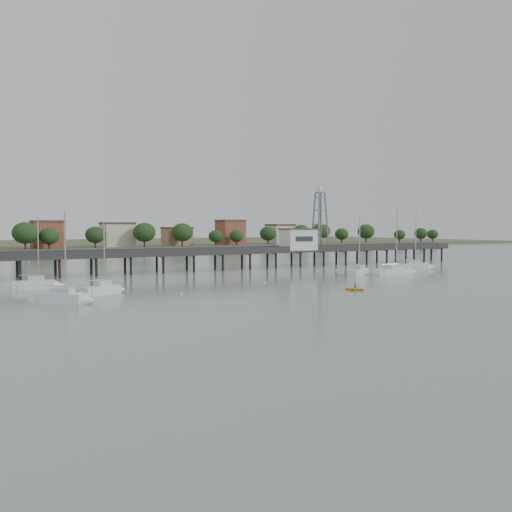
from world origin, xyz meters
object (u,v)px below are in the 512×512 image
Objects in this scene: sailboat_e at (419,266)px; sailboat_b at (43,285)px; sailboat_a at (108,290)px; sailboat_f at (71,299)px; pier at (205,254)px; lattice_tower at (320,221)px; white_tender at (43,285)px; yellow_dinghy at (355,290)px; sailboat_c at (361,272)px; sailboat_d at (400,272)px.

sailboat_e is 81.45m from sailboat_b.
sailboat_f reaches higher than sailboat_a.
pier is 32.34m from lattice_tower.
pier is at bearing -179.82° from sailboat_e.
pier is 42.49m from sailboat_b.
white_tender is at bearing -156.89° from sailboat_e.
sailboat_f is 22.36m from white_tender.
sailboat_e is at bearing -25.48° from pier.
lattice_tower is 4.65× the size of white_tender.
sailboat_b is 2.53m from white_tender.
lattice_tower reaches higher than sailboat_f.
sailboat_e reaches higher than white_tender.
lattice_tower reaches higher than sailboat_a.
lattice_tower reaches higher than sailboat_b.
sailboat_b is 48.56m from yellow_dinghy.
sailboat_c reaches higher than yellow_dinghy.
sailboat_d is 8.12m from sailboat_c.
sailboat_e is at bearing 10.91° from sailboat_b.
sailboat_c is 1.01× the size of sailboat_f.
lattice_tower is at bearing 146.46° from sailboat_e.
lattice_tower is at bearing 42.85° from sailboat_c.
sailboat_d is 1.20× the size of sailboat_f.
sailboat_e is at bearing -4.83° from yellow_dinghy.
sailboat_f is 4.30× the size of yellow_dinghy.
pier is at bearing 20.73° from white_tender.
white_tender is (-66.68, 12.10, -0.25)m from sailboat_d.
sailboat_c is at bearing -48.77° from pier.
sailboat_a is (-53.24, -6.45, 0.01)m from sailboat_c.
sailboat_e reaches higher than yellow_dinghy.
pier is at bearing 56.94° from yellow_dinghy.
yellow_dinghy is (33.86, -14.47, -0.65)m from sailboat_a.
pier is at bearing 89.33° from sailboat_f.
sailboat_e reaches higher than pier.
yellow_dinghy is at bearing -21.68° from sailboat_b.
pier is 10.66× the size of sailboat_e.
yellow_dinghy is (3.10, -46.56, -3.79)m from pier.
sailboat_d reaches higher than pier.
sailboat_c is at bearing 55.98° from sailboat_f.
sailboat_d is (-14.36, -8.49, -0.00)m from sailboat_e.
lattice_tower reaches higher than sailboat_c.
sailboat_b is at bearing 132.20° from sailboat_f.
pier is 10.16× the size of sailboat_d.
white_tender is (-81.04, 3.61, -0.25)m from sailboat_e.
sailboat_d is 1.34× the size of sailboat_a.
white_tender is (0.61, 22.35, -0.26)m from sailboat_f.
sailboat_e is 1.12× the size of sailboat_c.
sailboat_a is 3.84× the size of yellow_dinghy.
sailboat_d reaches higher than sailboat_c.
sailboat_a is at bearing -145.88° from sailboat_e.
sailboat_f reaches higher than sailboat_b.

